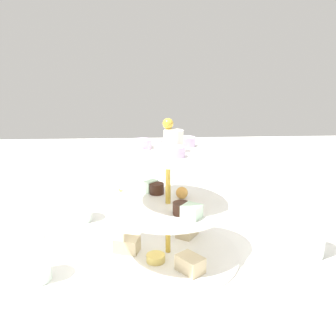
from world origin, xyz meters
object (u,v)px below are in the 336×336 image
object	(u,v)px
teacup_with_saucer	(130,196)
water_glass_mid_back	(33,256)
tiered_serving_stand	(168,216)
butter_knife_right	(218,201)
water_glass_tall_right	(309,228)
water_glass_short_left	(78,206)

from	to	relation	value
teacup_with_saucer	water_glass_mid_back	bearing A→B (deg)	-24.06
tiered_serving_stand	butter_knife_right	xyz separation A→B (m)	(-0.29, 0.16, -0.09)
water_glass_tall_right	butter_knife_right	size ratio (longest dim) A/B	0.68
water_glass_tall_right	water_glass_short_left	world-z (taller)	water_glass_tall_right
butter_knife_right	water_glass_mid_back	world-z (taller)	water_glass_mid_back
water_glass_tall_right	water_glass_mid_back	distance (m)	0.53
tiered_serving_stand	water_glass_tall_right	distance (m)	0.28
tiered_serving_stand	water_glass_mid_back	bearing A→B (deg)	-74.54
teacup_with_saucer	butter_knife_right	size ratio (longest dim) A/B	0.53
water_glass_short_left	teacup_with_saucer	bearing A→B (deg)	127.78
tiered_serving_stand	water_glass_tall_right	xyz separation A→B (m)	(0.01, 0.28, -0.03)
water_glass_mid_back	butter_knife_right	bearing A→B (deg)	131.72
butter_knife_right	water_glass_mid_back	bearing A→B (deg)	60.48
tiered_serving_stand	water_glass_tall_right	size ratio (longest dim) A/B	2.45
water_glass_tall_right	teacup_with_saucer	size ratio (longest dim) A/B	1.29
teacup_with_saucer	butter_knife_right	world-z (taller)	teacup_with_saucer
tiered_serving_stand	water_glass_mid_back	world-z (taller)	tiered_serving_stand
tiered_serving_stand	teacup_with_saucer	xyz separation A→B (m)	(-0.28, -0.09, -0.06)
butter_knife_right	tiered_serving_stand	bearing A→B (deg)	80.22
water_glass_short_left	water_glass_mid_back	xyz separation A→B (m)	(0.26, -0.03, 0.01)
water_glass_mid_back	tiered_serving_stand	bearing A→B (deg)	105.46
teacup_with_saucer	water_glass_mid_back	size ratio (longest dim) A/B	0.98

